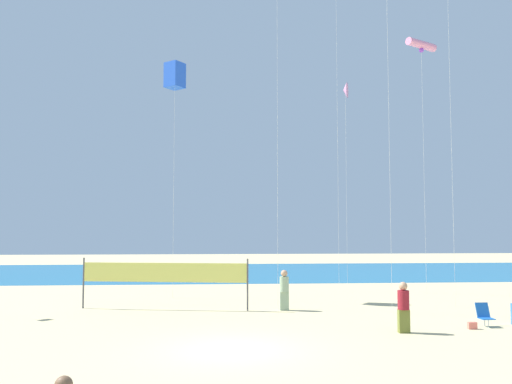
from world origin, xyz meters
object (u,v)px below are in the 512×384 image
at_px(beachgoer_maroon_shirt, 403,305).
at_px(kite_pink_tube, 421,45).
at_px(beach_handbag, 472,326).
at_px(kite_pink_delta, 345,91).
at_px(volleyball_net, 164,274).
at_px(folding_beach_chair, 484,314).
at_px(kite_blue_box, 175,76).
at_px(beachgoer_sage_shirt, 284,289).

relative_size(beachgoer_maroon_shirt, kite_pink_tube, 0.12).
distance_m(beach_handbag, kite_pink_tube, 18.28).
bearing_deg(kite_pink_delta, beachgoer_maroon_shirt, -96.73).
relative_size(beachgoer_maroon_shirt, volleyball_net, 0.23).
height_order(folding_beach_chair, beach_handbag, folding_beach_chair).
distance_m(folding_beach_chair, kite_pink_delta, 20.24).
distance_m(volleyball_net, kite_pink_tube, 20.32).
xyz_separation_m(volleyball_net, kite_pink_delta, (11.30, 10.38, 11.74)).
distance_m(beach_handbag, kite_blue_box, 19.84).
distance_m(kite_blue_box, kite_pink_tube, 14.84).
bearing_deg(beachgoer_sage_shirt, beachgoer_maroon_shirt, 3.00).
distance_m(beachgoer_maroon_shirt, kite_blue_box, 17.97).
bearing_deg(volleyball_net, kite_pink_delta, 42.57).
height_order(beachgoer_sage_shirt, volleyball_net, volleyball_net).
relative_size(volleyball_net, kite_pink_tube, 0.52).
bearing_deg(beachgoer_maroon_shirt, folding_beach_chair, -12.52).
bearing_deg(beachgoer_sage_shirt, volleyball_net, -127.14).
bearing_deg(volleyball_net, beachgoer_sage_shirt, -6.21).
height_order(beachgoer_maroon_shirt, volleyball_net, volleyball_net).
bearing_deg(volleyball_net, beach_handbag, -24.91).
height_order(beachgoer_sage_shirt, kite_pink_delta, kite_pink_delta).
bearing_deg(beachgoer_maroon_shirt, kite_blue_box, 103.43).
height_order(beachgoer_maroon_shirt, kite_pink_delta, kite_pink_delta).
bearing_deg(kite_pink_delta, folding_beach_chair, -83.95).
height_order(beachgoer_sage_shirt, kite_blue_box, kite_blue_box).
distance_m(volleyball_net, kite_pink_delta, 19.32).
xyz_separation_m(beachgoer_maroon_shirt, kite_pink_tube, (5.31, 11.13, 13.80)).
relative_size(volleyball_net, beach_handbag, 23.87).
relative_size(beach_handbag, kite_pink_tube, 0.02).
height_order(beach_handbag, kite_blue_box, kite_blue_box).
relative_size(beach_handbag, kite_pink_delta, 0.02).
relative_size(beachgoer_sage_shirt, kite_pink_delta, 0.13).
bearing_deg(beach_handbag, kite_blue_box, 141.13).
relative_size(kite_blue_box, kite_pink_tube, 0.87).
relative_size(beachgoer_maroon_shirt, beach_handbag, 5.60).
height_order(folding_beach_chair, kite_pink_tube, kite_pink_tube).
height_order(beachgoer_maroon_shirt, kite_blue_box, kite_blue_box).
distance_m(beachgoer_sage_shirt, kite_pink_tube, 17.42).
height_order(folding_beach_chair, volleyball_net, volleyball_net).
xyz_separation_m(beachgoer_sage_shirt, kite_pink_tube, (9.04, 5.59, 13.80)).
xyz_separation_m(beachgoer_sage_shirt, folding_beach_chair, (7.32, -4.50, -0.53)).
xyz_separation_m(beachgoer_maroon_shirt, volleyball_net, (-9.35, 6.16, 0.65)).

